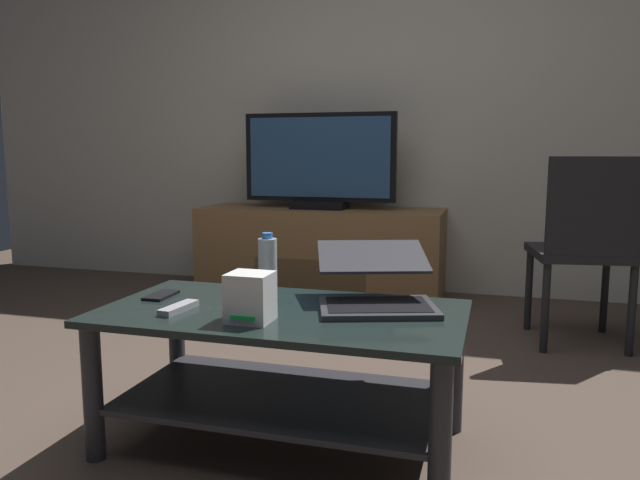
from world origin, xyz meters
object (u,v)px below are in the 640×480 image
Objects in this scene: cell_phone at (161,295)px; router_box at (250,297)px; laptop at (375,286)px; television at (319,163)px; tv_remote at (179,308)px; dining_chair at (585,242)px; media_cabinet at (320,251)px; coffee_table at (282,353)px; water_bottle_near at (268,267)px.

router_box is at bearing -26.94° from cell_phone.
router_box is at bearing -137.34° from laptop.
tv_remote is at bearing -85.22° from television.
television is 6.25× the size of tv_remote.
dining_chair is 1.97m from cell_phone.
dining_chair is 6.37× the size of router_box.
cell_phone is (-0.72, -0.09, -0.06)m from laptop.
television is at bearing 154.69° from dining_chair.
media_cabinet is 3.14× the size of laptop.
media_cabinet is 2.19m from tv_remote.
media_cabinet is at bearing 100.87° from tv_remote.
coffee_table is 7.90× the size of router_box.
television is at bearing 101.27° from water_bottle_near.
laptop is 0.42m from router_box.
router_box is at bearing -3.16° from tv_remote.
media_cabinet is at bearing 111.19° from laptop.
water_bottle_near reaches higher than router_box.
water_bottle_near is at bearing -78.73° from television.
dining_chair is at bearing 57.20° from laptop.
dining_chair is 5.71× the size of tv_remote.
television reaches higher than tv_remote.
water_bottle_near is (-0.10, 0.14, 0.24)m from coffee_table.
cell_phone is (-0.41, 0.19, -0.07)m from router_box.
media_cabinet is 9.98× the size of tv_remote.
tv_remote reaches higher than coffee_table.
laptop is 2.30× the size of water_bottle_near.
television is 2.20m from tv_remote.
cell_phone is at bearing 174.08° from coffee_table.
laptop is at bearing -0.67° from water_bottle_near.
router_box is at bearing -78.65° from water_bottle_near.
cell_phone is (-1.49, -1.29, -0.06)m from dining_chair.
media_cabinet reaches higher than cell_phone.
coffee_table is 2.13m from media_cabinet.
cell_phone is (-0.45, 0.05, 0.15)m from coffee_table.
coffee_table is 2.18m from television.
dining_chair is at bearing 53.19° from tv_remote.
tv_remote reaches higher than cell_phone.
laptop reaches higher than media_cabinet.
television is 2.27m from router_box.
media_cabinet is at bearing 154.02° from dining_chair.
television is (-0.48, 2.05, 0.56)m from coffee_table.
water_bottle_near is (-0.06, 0.29, 0.03)m from router_box.
dining_chair reaches higher than tv_remote.
tv_remote is at bearing -156.77° from laptop.
television is at bearing 89.26° from cell_phone.
television is 1.97× the size of laptop.
laptop is (-0.77, -1.19, -0.00)m from dining_chair.
laptop is at bearing 5.71° from cell_phone.
water_bottle_near is (0.38, -1.93, 0.27)m from media_cabinet.
dining_chair is 1.83m from router_box.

